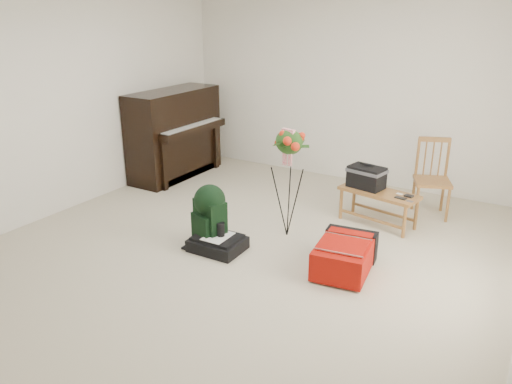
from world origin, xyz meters
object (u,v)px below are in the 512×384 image
Objects in this scene: green_backpack at (210,213)px; black_duffel at (218,243)px; piano at (175,135)px; bench at (369,182)px; flower_stand at (288,184)px; dining_chair at (433,179)px; red_suitcase at (346,253)px.

black_duffel is at bearing -2.81° from green_backpack.
green_backpack is at bearing 157.09° from black_duffel.
piano is 3.00m from bench.
dining_chair is at bearing 60.52° from flower_stand.
dining_chair is 1.74× the size of black_duffel.
flower_stand reaches higher than green_backpack.
bench is at bearing 69.54° from green_backpack.
piano reaches higher than black_duffel.
dining_chair is 2.67m from black_duffel.
dining_chair is 1.84m from flower_stand.
black_duffel is at bearing -114.55° from bench.
dining_chair is at bearing 68.09° from green_backpack.
piano is at bearing 137.52° from black_duffel.
bench reaches higher than red_suitcase.
red_suitcase is at bearing -68.99° from bench.
piano reaches higher than red_suitcase.
black_duffel is 0.96m from flower_stand.
flower_stand reaches higher than black_duffel.
green_backpack is at bearing -42.38° from piano.
bench is 1.41× the size of green_backpack.
dining_chair reaches higher than red_suitcase.
red_suitcase is at bearing -122.89° from dining_chair.
dining_chair is at bearing 71.09° from red_suitcase.
green_backpack is at bearing -118.54° from bench.
piano is 2.58m from flower_stand.
green_backpack reaches higher than red_suitcase.
black_duffel is (1.93, -1.70, -0.52)m from piano.
green_backpack is at bearing -152.20° from dining_chair.
bench is 1.24m from red_suitcase.
bench is at bearing -3.99° from piano.
black_duffel is 0.79× the size of green_backpack.
black_duffel is (-1.63, -2.08, -0.37)m from dining_chair.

